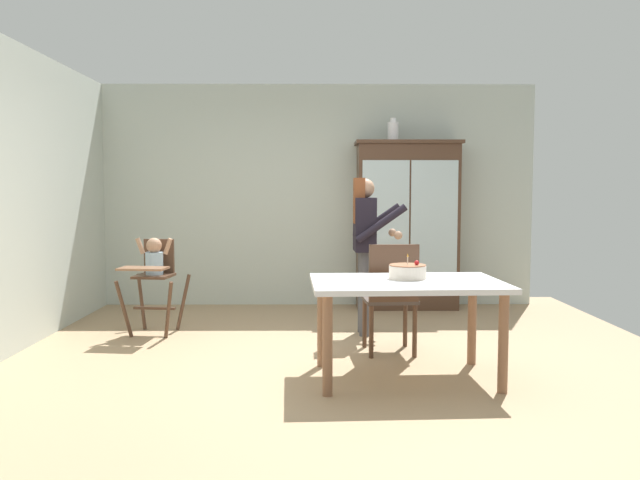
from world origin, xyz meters
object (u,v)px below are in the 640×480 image
object	(u,v)px
adult_person	(365,236)
birthday_cake	(408,272)
china_cabinet	(407,225)
dining_table	(406,294)
dining_chair_far_side	(391,291)
high_chair_with_toddler	(154,268)
ceramic_vase	(393,131)

from	to	relation	value
adult_person	birthday_cake	world-z (taller)	adult_person
china_cabinet	adult_person	world-z (taller)	china_cabinet
dining_table	adult_person	bearing A→B (deg)	97.21
adult_person	dining_chair_far_side	world-z (taller)	adult_person
birthday_cake	high_chair_with_toddler	bearing A→B (deg)	148.15
ceramic_vase	adult_person	world-z (taller)	ceramic_vase
china_cabinet	dining_chair_far_side	world-z (taller)	china_cabinet
ceramic_vase	adult_person	distance (m)	1.85
dining_chair_far_side	birthday_cake	bearing A→B (deg)	90.72
birthday_cake	dining_chair_far_side	xyz separation A→B (m)	(-0.05, 0.58, -0.24)
china_cabinet	dining_table	distance (m)	2.91
adult_person	birthday_cake	size ratio (longest dim) A/B	5.47
birthday_cake	ceramic_vase	bearing A→B (deg)	85.35
ceramic_vase	adult_person	bearing A→B (deg)	-107.40
high_chair_with_toddler	adult_person	distance (m)	2.10
china_cabinet	high_chair_with_toddler	size ratio (longest dim) A/B	2.10
ceramic_vase	dining_chair_far_side	world-z (taller)	ceramic_vase
china_cabinet	adult_person	xyz separation A→B (m)	(-0.61, -1.38, -0.04)
high_chair_with_toddler	birthday_cake	bearing A→B (deg)	-25.50
ceramic_vase	adult_person	xyz separation A→B (m)	(-0.43, -1.38, -1.15)
china_cabinet	ceramic_vase	bearing A→B (deg)	178.79
ceramic_vase	birthday_cake	bearing A→B (deg)	-94.65
ceramic_vase	dining_table	world-z (taller)	ceramic_vase
dining_chair_far_side	dining_table	bearing A→B (deg)	88.17
adult_person	china_cabinet	bearing A→B (deg)	-24.72
ceramic_vase	dining_chair_far_side	bearing A→B (deg)	-97.13
high_chair_with_toddler	dining_chair_far_side	world-z (taller)	dining_chair_far_side
ceramic_vase	dining_table	size ratio (longest dim) A/B	0.19
high_chair_with_toddler	dining_chair_far_side	xyz separation A→B (m)	(2.23, -0.84, -0.10)
ceramic_vase	dining_chair_far_side	xyz separation A→B (m)	(-0.27, -2.19, -1.56)
high_chair_with_toddler	adult_person	xyz separation A→B (m)	(2.07, -0.03, 0.31)
dining_table	dining_chair_far_side	size ratio (longest dim) A/B	1.50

